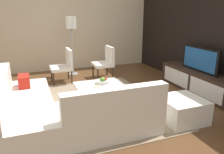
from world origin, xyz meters
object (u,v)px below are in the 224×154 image
sectional_couch (56,111)px  floor_lamp (71,27)px  accent_chair_near (65,64)px  fruit_bowl (103,81)px  television (200,59)px  book_stack (98,89)px  coffee_table (101,95)px  accent_chair_far (106,60)px  ottoman (182,110)px  media_console (197,82)px

sectional_couch → floor_lamp: 3.29m
accent_chair_near → fruit_bowl: bearing=18.0°
television → book_stack: television is taller
accent_chair_near → sectional_couch: bearing=-12.8°
coffee_table → accent_chair_near: bearing=-166.6°
fruit_bowl → accent_chair_far: (-1.58, 0.62, 0.06)m
sectional_couch → ottoman: bearing=75.3°
floor_lamp → media_console: bearing=43.7°
television → ottoman: size_ratio=1.55×
television → floor_lamp: bearing=-136.3°
book_stack → sectional_couch: bearing=-65.3°
floor_lamp → accent_chair_far: (0.63, 0.80, -0.88)m
accent_chair_near → book_stack: (1.98, 0.30, -0.07)m
ottoman → accent_chair_far: bearing=-173.0°
television → fruit_bowl: (-0.28, -2.20, -0.34)m
coffee_table → book_stack: 0.33m
book_stack → coffee_table: bearing=151.6°
ottoman → fruit_bowl: (-1.31, -0.97, 0.23)m
sectional_couch → book_stack: (-0.38, 0.83, 0.14)m
book_stack → television: bearing=92.9°
sectional_couch → ottoman: sectional_couch is taller
coffee_table → book_stack: book_stack is taller
coffee_table → accent_chair_near: (-1.76, -0.42, 0.29)m
media_console → book_stack: 2.43m
coffee_table → book_stack: (0.22, -0.12, 0.22)m
media_console → floor_lamp: (-2.48, -2.38, 1.12)m
media_console → fruit_bowl: bearing=-97.2°
floor_lamp → sectional_couch: bearing=-16.2°
fruit_bowl → television: bearing=82.8°
media_console → television: bearing=90.0°
media_console → floor_lamp: size_ratio=1.31×
ottoman → fruit_bowl: 1.65m
sectional_couch → book_stack: sectional_couch is taller
accent_chair_far → book_stack: bearing=-31.0°
accent_chair_far → sectional_couch: bearing=-43.3°
television → coffee_table: size_ratio=1.10×
accent_chair_far → book_stack: accent_chair_far is taller
floor_lamp → ottoman: bearing=18.2°
television → book_stack: bearing=-87.1°
coffee_table → accent_chair_far: (-1.75, 0.72, 0.29)m
sectional_couch → ottoman: size_ratio=3.40×
ottoman → book_stack: book_stack is taller
floor_lamp → book_stack: 2.77m
accent_chair_near → floor_lamp: 1.14m
book_stack → media_console: bearing=92.9°
television → accent_chair_near: size_ratio=1.25×
television → accent_chair_far: bearing=-139.5°
accent_chair_near → ottoman: accent_chair_near is taller
media_console → accent_chair_near: (-1.86, -2.72, 0.24)m
accent_chair_near → book_stack: 2.00m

